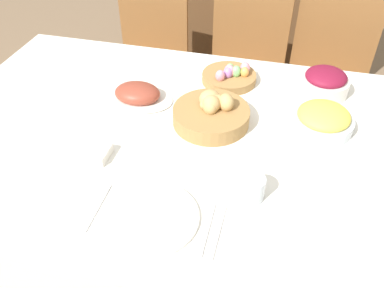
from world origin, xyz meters
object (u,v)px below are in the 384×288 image
at_px(pineapple_bowl, 323,119).
at_px(beet_salad_bowl, 325,82).
at_px(chair_far_center, 242,69).
at_px(dinner_plate, 151,217).
at_px(fork, 98,207).
at_px(sideboard, 256,14).
at_px(ham_platter, 138,94).
at_px(drinking_cup, 252,188).
at_px(chair_far_right, 326,79).
at_px(spoon, 218,232).
at_px(egg_basket, 230,76).
at_px(knife, 207,229).
at_px(butter_dish, 88,152).
at_px(chair_far_left, 146,57).
at_px(bread_basket, 212,112).

bearing_deg(pineapple_bowl, beet_salad_bowl, 89.21).
bearing_deg(chair_far_center, dinner_plate, -87.08).
relative_size(pineapple_bowl, fork, 1.18).
distance_m(sideboard, beet_salad_bowl, 1.53).
relative_size(ham_platter, drinking_cup, 3.64).
height_order(chair_far_right, beet_salad_bowl, chair_far_right).
distance_m(dinner_plate, spoon, 0.19).
xyz_separation_m(egg_basket, beet_salad_bowl, (0.37, 0.00, 0.02)).
distance_m(dinner_plate, drinking_cup, 0.30).
bearing_deg(drinking_cup, knife, -123.06).
bearing_deg(chair_far_right, fork, -111.58).
bearing_deg(drinking_cup, spoon, -114.15).
bearing_deg(beet_salad_bowl, chair_far_center, 125.22).
bearing_deg(chair_far_center, butter_dish, -101.55).
height_order(sideboard, fork, sideboard).
relative_size(chair_far_left, bread_basket, 3.46).
relative_size(chair_far_center, fork, 5.23).
bearing_deg(chair_far_left, fork, -69.81).
bearing_deg(sideboard, chair_far_right, -61.74).
bearing_deg(spoon, chair_far_left, 117.75).
height_order(chair_far_left, beet_salad_bowl, chair_far_left).
relative_size(beet_salad_bowl, spoon, 1.04).
bearing_deg(fork, ham_platter, 97.61).
relative_size(sideboard, ham_platter, 5.37).
relative_size(beet_salad_bowl, fork, 1.04).
bearing_deg(egg_basket, spoon, -82.10).
relative_size(chair_far_left, ham_platter, 3.44).
bearing_deg(butter_dish, drinking_cup, -5.40).
distance_m(chair_far_center, ham_platter, 0.87).
xyz_separation_m(chair_far_center, egg_basket, (0.01, -0.55, 0.27)).
relative_size(spoon, drinking_cup, 2.40).
distance_m(beet_salad_bowl, dinner_plate, 0.89).
xyz_separation_m(pineapple_bowl, butter_dish, (-0.73, -0.33, -0.02)).
xyz_separation_m(chair_far_left, fork, (0.33, -1.31, 0.25)).
xyz_separation_m(fork, spoon, (0.35, 0.00, 0.00)).
distance_m(egg_basket, drinking_cup, 0.64).
distance_m(bread_basket, egg_basket, 0.29).
height_order(dinner_plate, fork, dinner_plate).
xyz_separation_m(chair_far_right, knife, (-0.36, -1.31, 0.25)).
xyz_separation_m(spoon, butter_dish, (-0.47, 0.20, 0.01)).
distance_m(knife, spoon, 0.03).
bearing_deg(egg_basket, bread_basket, -93.05).
distance_m(chair_far_left, fork, 1.37).
height_order(sideboard, dinner_plate, sideboard).
bearing_deg(knife, butter_dish, 155.21).
xyz_separation_m(spoon, drinking_cup, (0.07, 0.15, 0.03)).
relative_size(ham_platter, beet_salad_bowl, 1.46).
bearing_deg(chair_far_right, egg_basket, -122.60).
height_order(ham_platter, knife, ham_platter).
height_order(pineapple_bowl, fork, pineapple_bowl).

